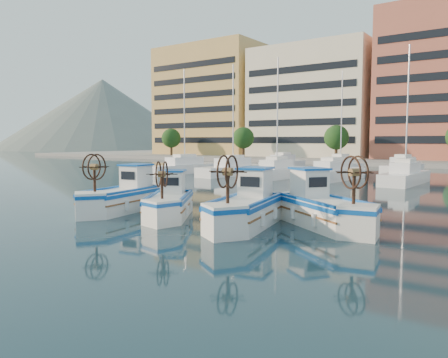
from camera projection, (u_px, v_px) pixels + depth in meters
ground at (203, 221)px, 19.82m from camera, size 300.00×300.00×0.00m
hill_west at (104, 149)px, 189.66m from camera, size 180.00×180.00×60.00m
yacht_marina at (338, 171)px, 44.80m from camera, size 38.76×23.10×11.50m
fishing_boat_a at (123, 195)px, 22.53m from camera, size 2.72×4.99×3.03m
fishing_boat_b at (170, 201)px, 20.83m from camera, size 3.79×4.52×2.76m
fishing_boat_c at (246, 206)px, 18.57m from camera, size 3.01×5.12×3.10m
fishing_boat_d at (323, 207)px, 18.49m from camera, size 5.00×4.38×3.08m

